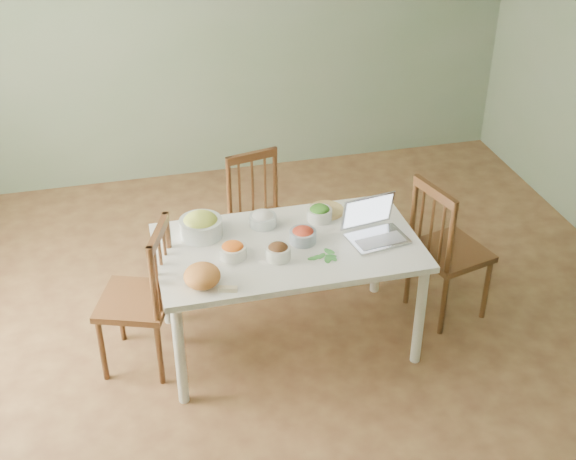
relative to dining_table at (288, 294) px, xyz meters
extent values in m
cube|color=#513221|center=(-0.01, -0.11, -0.36)|extent=(5.00, 5.00, 0.00)
cube|color=gray|center=(-0.01, 2.39, 0.99)|extent=(5.00, 0.00, 2.70)
ellipsoid|color=#B26A35|center=(-0.54, -0.28, 0.42)|extent=(0.25, 0.25, 0.13)
cube|color=#FAE9C2|center=(-0.42, -0.36, 0.37)|extent=(0.10, 0.05, 0.03)
cylinder|color=tan|center=(0.32, 0.31, 0.37)|extent=(0.23, 0.23, 0.02)
camera|label=1|loc=(-0.90, -3.59, 2.76)|focal=47.76mm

